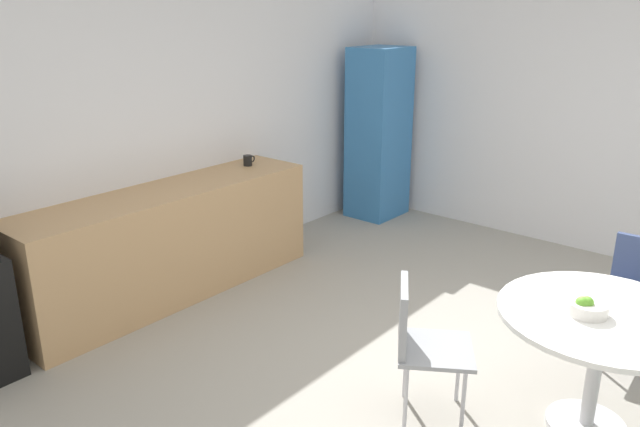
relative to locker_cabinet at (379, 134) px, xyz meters
The scene contains 9 objects.
ground_plane 3.72m from the locker_cabinet, 135.00° to the right, with size 6.00×6.00×0.00m, color #9E998E.
wall_back 2.62m from the locker_cabinet, 169.99° to the left, with size 6.00×0.10×2.60m, color silver.
counter_block 2.82m from the locker_cabinet, behind, with size 2.57×0.60×0.90m, color tan.
locker_cabinet is the anchor object (origin of this frame).
round_table 3.92m from the locker_cabinet, 127.04° to the right, with size 1.11×1.11×0.72m.
chair_navy 3.39m from the locker_cabinet, 114.19° to the right, with size 0.44×0.44×0.83m.
chair_gray 3.70m from the locker_cabinet, 141.38° to the right, with size 0.58×0.58×0.83m.
fruit_bowl 3.89m from the locker_cabinet, 128.52° to the right, with size 0.21×0.21×0.11m.
mug_white 1.84m from the locker_cabinet, behind, with size 0.13×0.08×0.09m.
Camera 1 is at (-3.05, -1.31, 2.29)m, focal length 34.78 mm.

